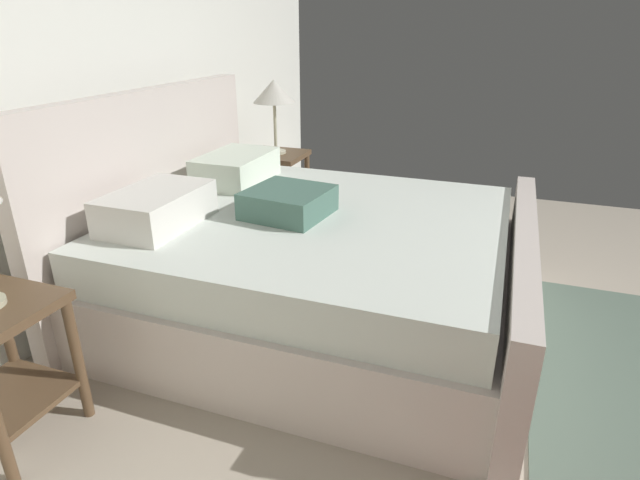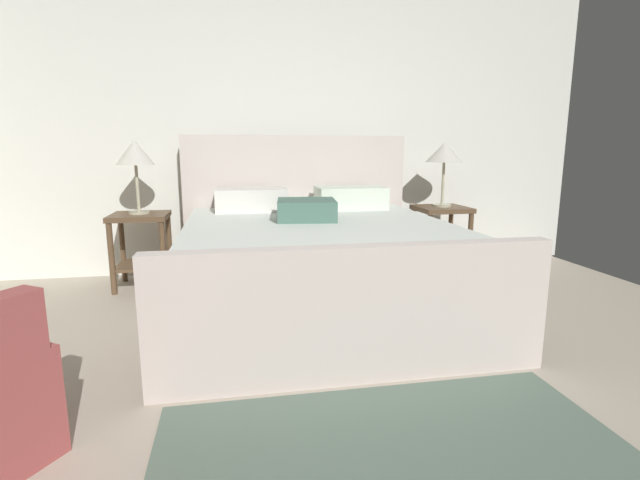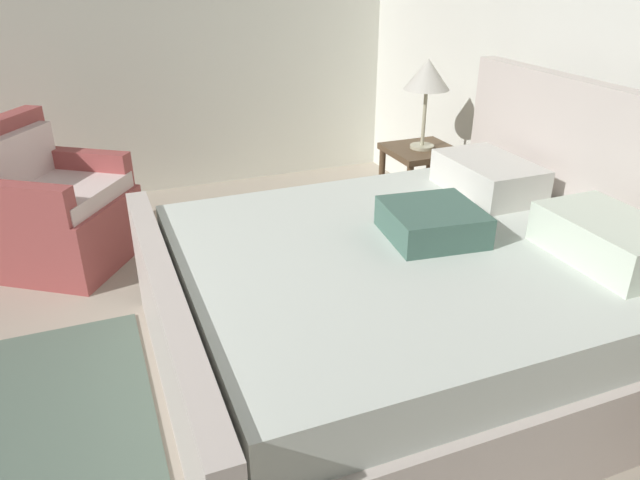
{
  "view_description": "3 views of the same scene",
  "coord_description": "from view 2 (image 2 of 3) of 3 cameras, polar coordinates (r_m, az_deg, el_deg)",
  "views": [
    {
      "loc": [
        -2.4,
        0.9,
        1.56
      ],
      "look_at": [
        -0.27,
        1.68,
        0.61
      ],
      "focal_mm": 28.99,
      "sensor_mm": 36.0,
      "label": 1
    },
    {
      "loc": [
        -0.54,
        -1.27,
        1.1
      ],
      "look_at": [
        -0.03,
        1.48,
        0.56
      ],
      "focal_mm": 26.27,
      "sensor_mm": 36.0,
      "label": 2
    },
    {
      "loc": [
        2.02,
        0.59,
        1.77
      ],
      "look_at": [
        -0.13,
        1.45,
        0.65
      ],
      "focal_mm": 33.35,
      "sensor_mm": 36.0,
      "label": 3
    }
  ],
  "objects": [
    {
      "name": "wall_back",
      "position": [
        4.4,
        -3.68,
        13.23
      ],
      "size": [
        5.62,
        0.12,
        2.56
      ],
      "primitive_type": "cube",
      "color": "white",
      "rests_on": "ground"
    },
    {
      "name": "bed",
      "position": [
        3.27,
        -0.55,
        -2.38
      ],
      "size": [
        1.94,
        2.17,
        1.22
      ],
      "color": "beige",
      "rests_on": "ground"
    },
    {
      "name": "nightstand_right",
      "position": [
        4.38,
        14.49,
        1.4
      ],
      "size": [
        0.44,
        0.44,
        0.6
      ],
      "color": "brown",
      "rests_on": "ground"
    },
    {
      "name": "table_lamp_right",
      "position": [
        4.32,
        14.91,
        10.08
      ],
      "size": [
        0.32,
        0.32,
        0.57
      ],
      "color": "#B7B293",
      "rests_on": "nightstand_right"
    },
    {
      "name": "nightstand_left",
      "position": [
        4.04,
        -20.95,
        0.23
      ],
      "size": [
        0.44,
        0.44,
        0.6
      ],
      "color": "brown",
      "rests_on": "ground"
    },
    {
      "name": "table_lamp_left",
      "position": [
        3.98,
        -21.61,
        9.64
      ],
      "size": [
        0.29,
        0.29,
        0.58
      ],
      "color": "#B7B293",
      "rests_on": "nightstand_left"
    },
    {
      "name": "area_rug",
      "position": [
        1.87,
        9.79,
        -25.07
      ],
      "size": [
        1.77,
        1.05,
        0.01
      ],
      "primitive_type": "cube",
      "rotation": [
        0.0,
        0.0,
        -0.0
      ],
      "color": "#596D5F",
      "rests_on": "ground"
    }
  ]
}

